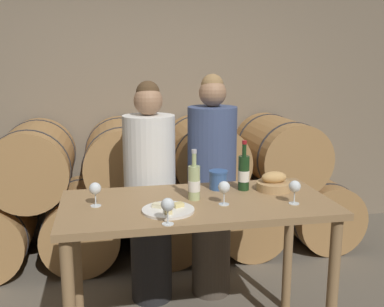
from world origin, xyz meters
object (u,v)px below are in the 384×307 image
(tasting_table, at_px, (197,223))
(person_right, at_px, (212,187))
(cheese_plate, at_px, (168,210))
(wine_glass_left, at_px, (168,206))
(blue_crock, at_px, (218,179))
(wine_glass_far_left, at_px, (95,189))
(wine_bottle_white, at_px, (194,182))
(wine_bottle_red, at_px, (244,173))
(wine_glass_center, at_px, (224,188))
(wine_glass_right, at_px, (295,187))
(bread_basket, at_px, (274,183))
(person_left, at_px, (150,194))

(tasting_table, bearing_deg, person_right, 69.32)
(cheese_plate, height_order, wine_glass_left, wine_glass_left)
(blue_crock, height_order, wine_glass_far_left, wine_glass_far_left)
(wine_glass_far_left, relative_size, wine_glass_left, 1.00)
(cheese_plate, xyz_separation_m, wine_glass_left, (-0.03, -0.19, 0.09))
(blue_crock, height_order, cheese_plate, blue_crock)
(tasting_table, bearing_deg, wine_bottle_white, 106.92)
(wine_bottle_red, bearing_deg, wine_bottle_white, -158.68)
(wine_glass_center, bearing_deg, wine_glass_right, -9.17)
(wine_bottle_red, bearing_deg, cheese_plate, -149.10)
(blue_crock, xyz_separation_m, wine_glass_far_left, (-0.75, -0.20, 0.03))
(wine_bottle_white, relative_size, wine_glass_left, 2.18)
(tasting_table, relative_size, wine_bottle_white, 5.20)
(blue_crock, xyz_separation_m, wine_glass_left, (-0.40, -0.55, 0.03))
(blue_crock, bearing_deg, bread_basket, -15.21)
(wine_bottle_white, relative_size, cheese_plate, 1.05)
(wine_glass_center, height_order, wine_glass_right, same)
(blue_crock, bearing_deg, wine_glass_left, -125.92)
(person_right, height_order, wine_glass_center, person_right)
(person_right, xyz_separation_m, wine_glass_left, (-0.46, -0.99, 0.21))
(cheese_plate, xyz_separation_m, wine_glass_far_left, (-0.38, 0.17, 0.09))
(person_left, distance_m, wine_bottle_red, 0.77)
(cheese_plate, distance_m, wine_glass_left, 0.21)
(bread_basket, distance_m, cheese_plate, 0.76)
(blue_crock, distance_m, wine_glass_far_left, 0.78)
(tasting_table, distance_m, bread_basket, 0.56)
(blue_crock, bearing_deg, tasting_table, -130.04)
(wine_bottle_white, relative_size, blue_crock, 2.48)
(person_right, xyz_separation_m, bread_basket, (0.27, -0.53, 0.16))
(person_left, xyz_separation_m, bread_basket, (0.72, -0.53, 0.18))
(wine_bottle_red, distance_m, wine_glass_center, 0.32)
(wine_glass_left, bearing_deg, wine_glass_center, 34.60)
(wine_glass_left, bearing_deg, person_right, 64.85)
(person_left, height_order, cheese_plate, person_left)
(person_right, xyz_separation_m, blue_crock, (-0.07, -0.44, 0.18))
(wine_bottle_white, bearing_deg, wine_glass_far_left, -178.68)
(blue_crock, distance_m, wine_glass_left, 0.68)
(wine_glass_center, bearing_deg, wine_glass_left, -145.40)
(bread_basket, distance_m, wine_glass_right, 0.29)
(tasting_table, relative_size, wine_bottle_red, 4.94)
(cheese_plate, bearing_deg, wine_bottle_white, 44.93)
(blue_crock, distance_m, wine_glass_center, 0.31)
(person_left, height_order, wine_glass_right, person_left)
(tasting_table, distance_m, wine_glass_center, 0.29)
(person_left, bearing_deg, person_right, -0.00)
(wine_bottle_red, distance_m, wine_glass_left, 0.74)
(bread_basket, relative_size, wine_glass_left, 1.58)
(person_left, xyz_separation_m, cheese_plate, (0.02, -0.80, 0.15))
(wine_bottle_red, relative_size, wine_glass_right, 2.30)
(tasting_table, distance_m, cheese_plate, 0.28)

